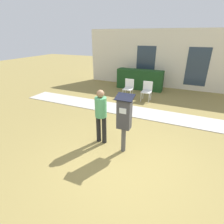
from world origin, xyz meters
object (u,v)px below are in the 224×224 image
(parking_meter, at_px, (124,117))
(outdoor_chair_left, at_px, (129,87))
(person_standing, at_px, (101,113))
(outdoor_chair_middle, at_px, (147,90))

(parking_meter, distance_m, outdoor_chair_left, 4.52)
(outdoor_chair_left, bearing_deg, person_standing, -90.46)
(parking_meter, bearing_deg, outdoor_chair_middle, 95.52)
(outdoor_chair_middle, bearing_deg, parking_meter, -79.86)
(outdoor_chair_left, height_order, outdoor_chair_middle, same)
(parking_meter, height_order, outdoor_chair_left, parking_meter)
(outdoor_chair_left, xyz_separation_m, outdoor_chair_middle, (0.94, -0.10, 0.00))
(parking_meter, height_order, person_standing, parking_meter)
(parking_meter, relative_size, outdoor_chair_middle, 1.77)
(person_standing, relative_size, outdoor_chair_middle, 1.76)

